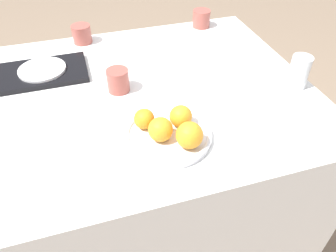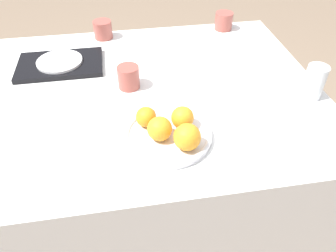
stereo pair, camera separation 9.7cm
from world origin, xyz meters
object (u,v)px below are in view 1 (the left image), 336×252
water_glass (299,72)px  serving_tray (43,73)px  orange_0 (189,135)px  orange_2 (181,116)px  cup_0 (82,34)px  side_plate (42,69)px  cup_2 (201,19)px  fruit_platter (168,135)px  orange_3 (144,119)px  cup_1 (118,80)px  orange_1 (160,129)px

water_glass → serving_tray: 0.96m
orange_0 → orange_2: size_ratio=1.13×
orange_0 → orange_2: 0.09m
orange_0 → cup_0: (-0.23, 0.78, -0.02)m
side_plate → cup_2: 0.78m
orange_2 → serving_tray: 0.62m
orange_0 → serving_tray: (-0.40, 0.55, -0.05)m
orange_2 → side_plate: size_ratio=0.39×
fruit_platter → serving_tray: 0.61m
side_plate → cup_2: (0.75, 0.23, 0.02)m
water_glass → cup_2: (-0.15, 0.59, -0.02)m
orange_2 → orange_3: size_ratio=1.11×
orange_3 → side_plate: bearing=124.6°
orange_3 → serving_tray: bearing=124.6°
orange_2 → orange_3: orange_2 is taller
cup_1 → orange_0: bearing=-68.9°
orange_2 → side_plate: (-0.41, 0.46, -0.03)m
orange_0 → side_plate: orange_0 is taller
orange_3 → fruit_platter: bearing=-41.5°
fruit_platter → serving_tray: (-0.36, 0.49, -0.00)m
cup_0 → cup_1: 0.43m
orange_1 → orange_2: size_ratio=1.05×
side_plate → cup_0: (0.18, 0.23, 0.01)m
orange_0 → cup_1: size_ratio=0.95×
orange_2 → cup_0: 0.73m
orange_2 → water_glass: bearing=12.1°
water_glass → side_plate: (-0.90, 0.36, -0.04)m
orange_2 → water_glass: water_glass is taller
cup_0 → cup_1: cup_1 is taller
orange_3 → cup_1: cup_1 is taller
orange_3 → cup_0: bearing=100.4°
cup_0 → cup_2: size_ratio=1.00×
orange_2 → cup_0: bearing=108.5°
serving_tray → cup_0: 0.29m
orange_1 → orange_3: 0.07m
orange_3 → orange_0: bearing=-48.5°
serving_tray → fruit_platter: bearing=-53.6°
orange_1 → cup_0: 0.75m
orange_1 → cup_2: size_ratio=0.88×
orange_0 → orange_2: (0.01, 0.09, -0.00)m
fruit_platter → cup_0: size_ratio=3.21×
water_glass → orange_3: bearing=-172.4°
fruit_platter → side_plate: 0.61m
orange_2 → cup_1: bearing=118.3°
side_plate → cup_1: (0.26, -0.19, 0.02)m
orange_1 → serving_tray: (-0.33, 0.50, -0.05)m
fruit_platter → orange_1: (-0.03, -0.01, 0.04)m
orange_0 → serving_tray: orange_0 is taller
orange_0 → orange_3: bearing=131.5°
fruit_platter → water_glass: size_ratio=2.20×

